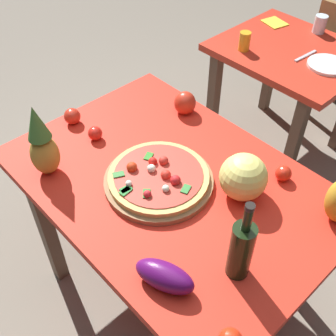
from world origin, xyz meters
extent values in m
plane|color=gray|center=(0.00, 0.00, 0.00)|extent=(10.00, 10.00, 0.00)
cube|color=brown|center=(-0.40, -0.40, 0.34)|extent=(0.06, 0.06, 0.69)
cube|color=brown|center=(-0.40, 0.40, 0.34)|extent=(0.06, 0.06, 0.69)
cube|color=brown|center=(0.40, 0.40, 0.34)|extent=(0.06, 0.06, 0.69)
cube|color=red|center=(0.00, 0.00, 0.71)|extent=(1.31, 0.91, 0.04)
cube|color=brown|center=(-0.59, 0.92, 0.34)|extent=(0.06, 0.06, 0.69)
cube|color=brown|center=(0.02, 0.92, 0.34)|extent=(0.06, 0.06, 0.69)
cube|color=brown|center=(-0.59, 1.53, 0.34)|extent=(0.06, 0.06, 0.69)
cube|color=red|center=(-0.28, 1.23, 0.71)|extent=(0.83, 0.71, 0.04)
cube|color=olive|center=(-0.39, 2.04, 0.21)|extent=(0.04, 0.04, 0.41)
cube|color=olive|center=(-0.38, 1.71, 0.21)|extent=(0.04, 0.04, 0.41)
cylinder|color=olive|center=(-0.02, -0.05, 0.74)|extent=(0.43, 0.43, 0.02)
cylinder|color=tan|center=(-0.02, -0.05, 0.76)|extent=(0.39, 0.39, 0.02)
cylinder|color=#C63B2D|center=(-0.02, -0.05, 0.78)|extent=(0.35, 0.35, 0.00)
sphere|color=red|center=(-0.11, -0.11, 0.79)|extent=(0.04, 0.04, 0.04)
sphere|color=red|center=(-0.06, 0.01, 0.79)|extent=(0.04, 0.04, 0.04)
sphere|color=red|center=(0.01, -0.04, 0.79)|extent=(0.04, 0.04, 0.04)
sphere|color=red|center=(-0.08, -0.02, 0.79)|extent=(0.03, 0.03, 0.03)
sphere|color=red|center=(0.03, -0.15, 0.79)|extent=(0.03, 0.03, 0.03)
sphere|color=red|center=(0.05, -0.03, 0.79)|extent=(0.04, 0.04, 0.04)
cube|color=#36722D|center=(0.02, -0.15, 0.78)|extent=(0.05, 0.05, 0.00)
cube|color=#348038|center=(0.11, -0.03, 0.78)|extent=(0.04, 0.05, 0.00)
cube|color=#238536|center=(-0.04, -0.19, 0.78)|extent=(0.03, 0.05, 0.00)
cube|color=#3A8039|center=(-0.12, -0.16, 0.78)|extent=(0.04, 0.05, 0.00)
cube|color=#2A8133|center=(-0.04, -0.20, 0.78)|extent=(0.03, 0.05, 0.00)
cube|color=#2F8126|center=(-0.12, -0.01, 0.78)|extent=(0.05, 0.05, 0.00)
sphere|color=white|center=(0.06, -0.08, 0.79)|extent=(0.03, 0.03, 0.03)
sphere|color=white|center=(-0.06, -0.05, 0.79)|extent=(0.03, 0.03, 0.03)
sphere|color=white|center=(-0.06, -0.17, 0.79)|extent=(0.03, 0.03, 0.03)
cylinder|color=black|center=(0.44, -0.12, 0.84)|extent=(0.08, 0.08, 0.22)
cylinder|color=black|center=(0.44, -0.12, 1.00)|extent=(0.03, 0.03, 0.09)
cylinder|color=black|center=(0.44, -0.12, 1.05)|extent=(0.03, 0.03, 0.02)
ellipsoid|color=#B98832|center=(-0.38, -0.33, 0.82)|extent=(0.11, 0.11, 0.18)
cone|color=#3C6F2E|center=(-0.38, -0.33, 0.98)|extent=(0.09, 0.09, 0.14)
sphere|color=#ECE273|center=(0.23, 0.15, 0.82)|extent=(0.18, 0.18, 0.18)
ellipsoid|color=red|center=(-0.28, 0.35, 0.78)|extent=(0.10, 0.10, 0.11)
ellipsoid|color=#531057|center=(0.32, -0.33, 0.77)|extent=(0.22, 0.16, 0.09)
sphere|color=red|center=(-0.57, -0.08, 0.77)|extent=(0.07, 0.07, 0.07)
sphere|color=red|center=(-0.41, -0.07, 0.76)|extent=(0.06, 0.06, 0.06)
sphere|color=red|center=(0.29, 0.33, 0.76)|extent=(0.06, 0.06, 0.06)
cylinder|color=gold|center=(-0.47, 1.01, 0.78)|extent=(0.06, 0.06, 0.11)
cylinder|color=silver|center=(-0.30, 1.51, 0.78)|extent=(0.07, 0.07, 0.10)
cylinder|color=white|center=(-0.05, 1.21, 0.74)|extent=(0.22, 0.22, 0.02)
cube|color=silver|center=(-0.19, 1.21, 0.73)|extent=(0.03, 0.18, 0.01)
cube|color=yellow|center=(-0.56, 1.42, 0.73)|extent=(0.16, 0.15, 0.01)
camera|label=1|loc=(0.83, -0.79, 1.92)|focal=44.58mm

